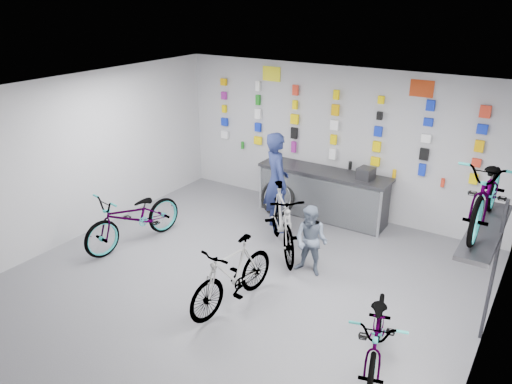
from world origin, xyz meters
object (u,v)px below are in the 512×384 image
Objects in this scene: bike_service at (282,221)px; clerk at (277,182)px; customer at (311,241)px; bike_right at (378,334)px; counter at (323,195)px; bike_center at (232,274)px; bike_left at (134,217)px.

clerk reaches higher than bike_service.
clerk is 1.64× the size of customer.
customer reaches higher than bike_right.
bike_service is at bearing 168.83° from clerk.
clerk reaches higher than counter.
bike_center is at bearing 161.44° from bike_right.
clerk reaches higher than bike_right.
bike_service is (0.03, -1.71, 0.11)m from counter.
bike_center is (2.60, -0.62, -0.01)m from bike_left.
bike_service is (-0.21, 1.82, 0.08)m from bike_center.
bike_service is 0.87m from customer.
clerk is at bearing -117.55° from counter.
customer is at bearing -68.30° from bike_service.
counter is 1.21m from clerk.
customer is (1.31, -1.13, -0.38)m from clerk.
counter is 1.58× the size of bike_center.
bike_right is 0.92× the size of bike_service.
clerk is (-0.51, -0.99, 0.48)m from counter.
clerk is (-0.54, 0.73, 0.37)m from bike_service.
bike_service is 1.02× the size of clerk.
customer reaches higher than counter.
bike_left reaches higher than bike_center.
clerk is at bearing 86.43° from bike_service.
bike_right is 4.05m from clerk.
clerk is (-0.75, 2.54, 0.46)m from bike_center.
bike_center is 1.52m from customer.
counter is 1.36× the size of bike_service.
counter is 1.72m from bike_service.
customer is (-1.68, 1.54, 0.11)m from bike_right.
counter is at bearing 60.34° from bike_left.
clerk is at bearing 114.30° from bike_center.
bike_left is 4.90m from bike_right.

